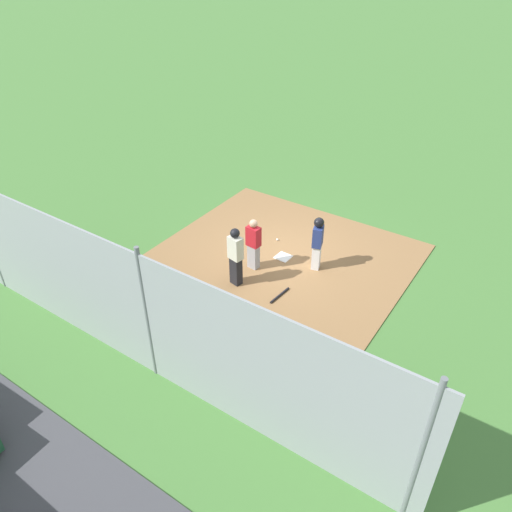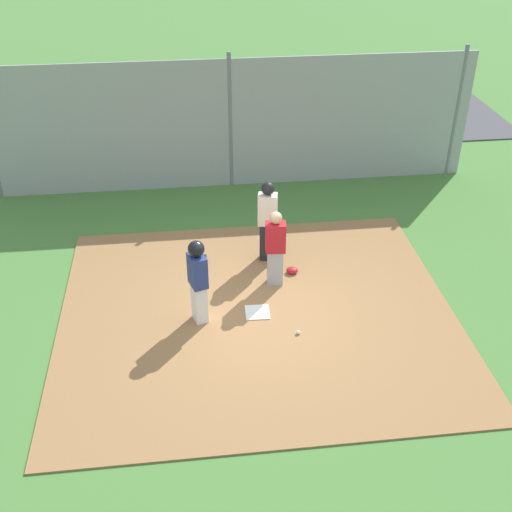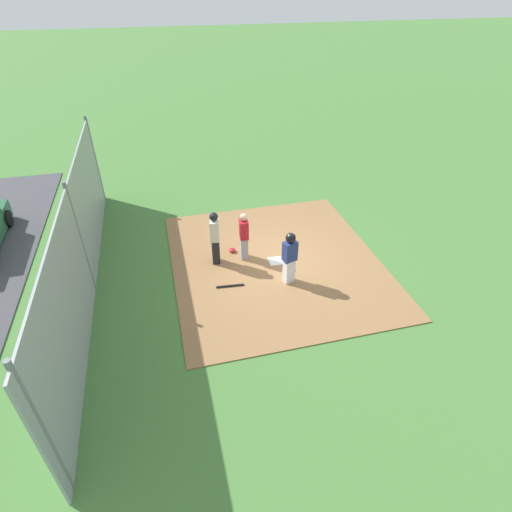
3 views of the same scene
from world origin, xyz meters
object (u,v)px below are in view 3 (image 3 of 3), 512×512
Objects in this scene: catcher at (244,236)px; catcher_mask at (232,250)px; home_plate at (276,261)px; umpire at (215,237)px; baseball at (290,246)px; runner at (290,255)px; baseball_bat at (230,286)px.

catcher reaches higher than catcher_mask.
umpire reaches higher than home_plate.
catcher is 6.59× the size of catcher_mask.
baseball is at bearing 16.47° from umpire.
baseball is (-0.64, 0.69, 0.03)m from home_plate.
umpire is at bearing -85.06° from baseball.
baseball is (-0.22, 2.51, -0.89)m from umpire.
runner is at bearing 3.94° from home_plate.
umpire is 1.06× the size of runner.
baseball_bat is (1.34, -0.73, -0.79)m from catcher.
umpire is at bearing -54.02° from catcher_mask.
catcher is at bearing -113.36° from baseball_bat.
catcher is 0.91m from catcher_mask.
baseball_bat is (-0.16, -1.72, -0.91)m from runner.
baseball_bat is at bearing -113.23° from catcher.
home_plate is 0.94m from baseball.
baseball_bat is at bearing -61.58° from home_plate.
baseball_bat is at bearing -56.73° from baseball.
runner is (1.05, 0.07, 0.93)m from home_plate.
baseball_bat is 10.85× the size of baseball.
baseball reaches higher than home_plate.
runner is 22.33× the size of baseball.
catcher_mask reaches higher than baseball.
baseball_bat is (0.89, -1.64, 0.02)m from home_plate.
home_plate is at bearing -1.68° from umpire.
baseball_bat is at bearing -13.51° from catcher_mask.
home_plate is at bearing 55.07° from catcher_mask.
baseball is at bearing -37.40° from runner.
catcher is 21.37× the size of baseball.
baseball is (-1.70, 0.62, -0.91)m from runner.
catcher is 1.80m from baseball.
baseball is (0.21, 1.92, -0.02)m from catcher_mask.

